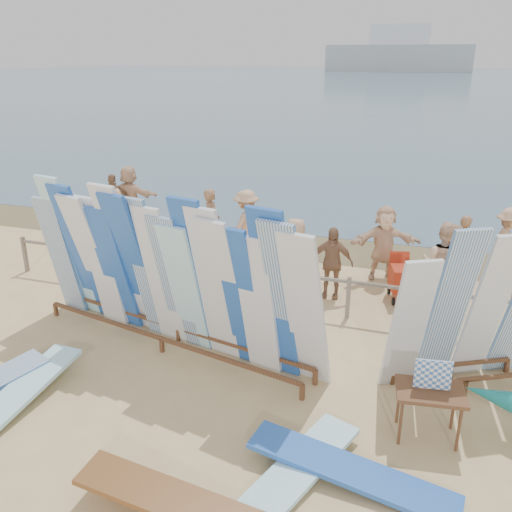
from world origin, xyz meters
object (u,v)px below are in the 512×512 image
(side_surfboard_rack, at_px, (469,315))
(beach_chair_right, at_px, (273,274))
(beachgoer_9, at_px, (507,245))
(main_surfboard_rack, at_px, (167,278))
(flat_board_d, at_px, (350,480))
(beachgoer_8, at_px, (443,265))
(beach_chair_left, at_px, (292,283))
(vendor_table, at_px, (428,412))
(beachgoer_4, at_px, (331,263))
(beachgoer_5, at_px, (384,243))
(stroller, at_px, (400,282))
(beachgoer_7, at_px, (463,247))
(flat_board_a, at_px, (14,410))
(beachgoer_3, at_px, (246,224))
(beachgoer_6, at_px, (295,254))
(beachgoer_2, at_px, (96,238))
(beachgoer_extra_1, at_px, (114,201))
(beachgoer_0, at_px, (116,222))
(flat_board_b, at_px, (286,488))
(beachgoer_1, at_px, (212,221))
(beachgoer_11, at_px, (130,196))

(side_surfboard_rack, height_order, beach_chair_right, side_surfboard_rack)
(beachgoer_9, bearing_deg, main_surfboard_rack, 131.03)
(flat_board_d, height_order, beachgoer_8, beachgoer_8)
(beach_chair_left, bearing_deg, beachgoer_9, 26.22)
(vendor_table, distance_m, beachgoer_9, 6.72)
(beachgoer_4, distance_m, beachgoer_5, 1.76)
(vendor_table, relative_size, stroller, 1.21)
(beachgoer_7, bearing_deg, flat_board_a, 82.94)
(beachgoer_7, bearing_deg, beachgoer_5, 52.61)
(vendor_table, relative_size, beachgoer_3, 0.67)
(beachgoer_6, height_order, beachgoer_2, beachgoer_2)
(beachgoer_3, bearing_deg, side_surfboard_rack, 71.14)
(beachgoer_3, bearing_deg, beachgoer_5, 107.02)
(beachgoer_4, xyz_separation_m, beachgoer_extra_1, (-7.34, 2.97, 0.03))
(beachgoer_4, xyz_separation_m, beachgoer_0, (-6.02, 0.95, 0.09))
(flat_board_d, bearing_deg, flat_board_a, 99.45)
(flat_board_b, bearing_deg, beachgoer_2, 159.72)
(side_surfboard_rack, relative_size, vendor_table, 2.28)
(beachgoer_5, bearing_deg, vendor_table, -99.04)
(beachgoer_6, xyz_separation_m, beachgoer_1, (-2.73, 1.60, 0.05))
(flat_board_d, xyz_separation_m, beachgoer_9, (2.38, 7.72, 0.89))
(beachgoer_5, bearing_deg, beachgoer_0, 162.91)
(flat_board_d, relative_size, beach_chair_right, 3.49)
(beachgoer_0, bearing_deg, beachgoer_extra_1, -32.20)
(side_surfboard_rack, xyz_separation_m, vendor_table, (-0.46, -1.48, -0.87))
(beach_chair_left, distance_m, beachgoer_4, 1.03)
(flat_board_a, relative_size, beachgoer_1, 1.52)
(beachgoer_5, distance_m, beachgoer_1, 4.57)
(beachgoer_8, height_order, beachgoer_6, beachgoer_8)
(flat_board_d, height_order, beach_chair_left, beach_chair_left)
(main_surfboard_rack, xyz_separation_m, beachgoer_5, (3.32, 4.60, -0.48))
(beachgoer_8, bearing_deg, beachgoer_1, 4.24)
(beachgoer_9, bearing_deg, beach_chair_right, 110.25)
(flat_board_a, distance_m, beach_chair_left, 6.27)
(beachgoer_7, bearing_deg, beachgoer_9, -137.31)
(beachgoer_11, xyz_separation_m, beachgoer_2, (1.26, -3.72, -0.08))
(beachgoer_2, bearing_deg, beachgoer_7, 57.57)
(flat_board_b, distance_m, beachgoer_8, 6.37)
(beachgoer_4, relative_size, beachgoer_8, 0.85)
(side_surfboard_rack, bearing_deg, beachgoer_7, 60.67)
(beachgoer_0, bearing_deg, side_surfboard_rack, -178.70)
(stroller, relative_size, beachgoer_9, 0.57)
(beach_chair_right, xyz_separation_m, beachgoer_2, (-4.34, -0.63, 0.63))
(beachgoer_extra_1, bearing_deg, beachgoer_8, 140.15)
(beachgoer_5, relative_size, beachgoer_1, 1.01)
(flat_board_b, bearing_deg, beachgoer_0, 154.86)
(side_surfboard_rack, xyz_separation_m, flat_board_d, (-1.32, -2.66, -1.28))
(beachgoer_4, distance_m, beachgoer_8, 2.32)
(flat_board_a, relative_size, beachgoer_8, 1.42)
(flat_board_a, xyz_separation_m, beachgoer_7, (6.50, 7.74, 0.78))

